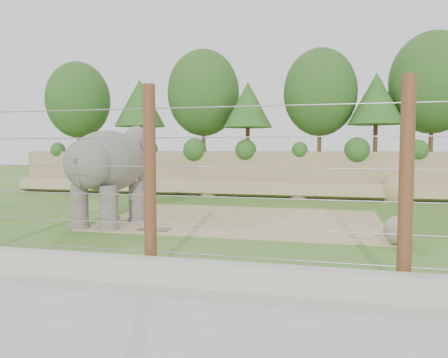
# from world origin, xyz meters

# --- Properties ---
(ground) EXTENTS (90.00, 90.00, 0.00)m
(ground) POSITION_xyz_m (0.00, 0.00, 0.00)
(ground) COLOR #346B1C
(ground) RESTS_ON ground
(back_embankment) EXTENTS (30.00, 5.52, 8.77)m
(back_embankment) POSITION_xyz_m (0.59, 12.68, 3.97)
(back_embankment) COLOR #9B8663
(back_embankment) RESTS_ON ground
(dirt_patch) EXTENTS (10.00, 7.00, 0.02)m
(dirt_patch) POSITION_xyz_m (0.50, 3.00, 0.01)
(dirt_patch) COLOR #A08760
(dirt_patch) RESTS_ON ground
(drain_grate) EXTENTS (1.00, 0.60, 0.03)m
(drain_grate) POSITION_xyz_m (-1.91, 0.24, 0.04)
(drain_grate) COLOR #262628
(drain_grate) RESTS_ON dirt_patch
(elephant) EXTENTS (2.18, 4.41, 3.46)m
(elephant) POSITION_xyz_m (-3.88, 0.89, 1.73)
(elephant) COLOR slate
(elephant) RESTS_ON ground
(stone_ball) EXTENTS (0.80, 0.80, 0.80)m
(stone_ball) POSITION_xyz_m (5.50, -0.22, 0.42)
(stone_ball) COLOR gray
(stone_ball) RESTS_ON dirt_patch
(retaining_wall) EXTENTS (26.00, 0.35, 0.50)m
(retaining_wall) POSITION_xyz_m (0.00, -5.00, 0.25)
(retaining_wall) COLOR #A6A49A
(retaining_wall) RESTS_ON ground
(walkway) EXTENTS (26.00, 4.00, 0.01)m
(walkway) POSITION_xyz_m (0.00, -7.00, 0.01)
(walkway) COLOR #A6A49A
(walkway) RESTS_ON ground
(barrier_fence) EXTENTS (20.26, 0.26, 4.00)m
(barrier_fence) POSITION_xyz_m (0.00, -4.50, 2.00)
(barrier_fence) COLOR brown
(barrier_fence) RESTS_ON ground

